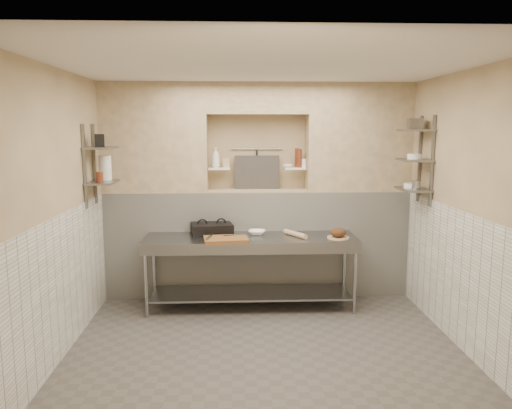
{
  "coord_description": "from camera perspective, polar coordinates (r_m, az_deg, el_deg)",
  "views": [
    {
      "loc": [
        -0.3,
        -4.8,
        2.22
      ],
      "look_at": [
        -0.05,
        0.9,
        1.35
      ],
      "focal_mm": 35.0,
      "sensor_mm": 36.0,
      "label": 1
    }
  ],
  "objects": [
    {
      "name": "ceiling",
      "position": [
        4.85,
        1.13,
        16.13
      ],
      "size": [
        4.0,
        3.9,
        0.1
      ],
      "primitive_type": "cube",
      "color": "silver",
      "rests_on": "ground"
    },
    {
      "name": "shelf_rail_left_b",
      "position": [
        5.91,
        -18.99,
        4.12
      ],
      "size": [
        0.03,
        0.03,
        0.95
      ],
      "primitive_type": "cube",
      "color": "slate",
      "rests_on": "wall_left"
    },
    {
      "name": "wall_shelf_left_lower",
      "position": [
        6.08,
        -17.15,
        2.43
      ],
      "size": [
        0.3,
        0.5,
        0.02
      ],
      "primitive_type": "cube",
      "color": "slate",
      "rests_on": "wall_left"
    },
    {
      "name": "tongs",
      "position": [
        5.92,
        -5.33,
        -3.68
      ],
      "size": [
        0.08,
        0.29,
        0.03
      ],
      "primitive_type": "cylinder",
      "rotation": [
        1.57,
        0.0,
        -0.19
      ],
      "color": "gray",
      "rests_on": "cutting_board"
    },
    {
      "name": "jug_left",
      "position": [
        6.22,
        -16.85,
        4.03
      ],
      "size": [
        0.14,
        0.14,
        0.29
      ],
      "primitive_type": "cylinder",
      "color": "white",
      "rests_on": "wall_shelf_left_lower"
    },
    {
      "name": "alcove_sill",
      "position": [
        6.61,
        0.15,
        1.63
      ],
      "size": [
        1.3,
        0.4,
        0.02
      ],
      "primitive_type": "cube",
      "color": "tan",
      "rests_on": "backwall_lower"
    },
    {
      "name": "alcove_shelf_right",
      "position": [
        6.62,
        4.49,
        4.14
      ],
      "size": [
        0.28,
        0.16,
        0.02
      ],
      "primitive_type": "cube",
      "color": "white",
      "rests_on": "backwall_lower"
    },
    {
      "name": "wall_shelf_right_mid",
      "position": [
        6.24,
        17.66,
        4.87
      ],
      "size": [
        0.3,
        0.5,
        0.02
      ],
      "primitive_type": "cube",
      "color": "slate",
      "rests_on": "wall_right"
    },
    {
      "name": "wainscot_right",
      "position": [
        5.53,
        22.32,
        -7.95
      ],
      "size": [
        0.02,
        3.9,
        1.4
      ],
      "primitive_type": "cube",
      "color": "white",
      "rests_on": "floor"
    },
    {
      "name": "wall_shelf_right_upper",
      "position": [
        6.23,
        17.81,
        8.08
      ],
      "size": [
        0.3,
        0.5,
        0.03
      ],
      "primitive_type": "cube",
      "color": "slate",
      "rests_on": "wall_right"
    },
    {
      "name": "wall_right",
      "position": [
        5.41,
        23.33,
        -0.77
      ],
      "size": [
        0.1,
        3.9,
        2.8
      ],
      "primitive_type": "cube",
      "color": "tan",
      "rests_on": "ground"
    },
    {
      "name": "backwall_header",
      "position": [
        6.57,
        0.15,
        11.99
      ],
      "size": [
        1.3,
        0.4,
        0.4
      ],
      "primitive_type": "cube",
      "color": "tan",
      "rests_on": "backwall_lower"
    },
    {
      "name": "box_left_upper",
      "position": [
        6.01,
        -17.45,
        6.99
      ],
      "size": [
        0.13,
        0.13,
        0.15
      ],
      "primitive_type": "cube",
      "rotation": [
        0.0,
        0.0,
        0.29
      ],
      "color": "black",
      "rests_on": "wall_shelf_left_upper"
    },
    {
      "name": "wainscot_left",
      "position": [
        5.31,
        -21.16,
        -8.56
      ],
      "size": [
        0.02,
        3.9,
        1.4
      ],
      "primitive_type": "cube",
      "color": "white",
      "rests_on": "floor"
    },
    {
      "name": "canister_right",
      "position": [
        6.17,
        17.84,
        2.15
      ],
      "size": [
        0.1,
        0.1,
        0.1
      ],
      "primitive_type": "cylinder",
      "color": "gray",
      "rests_on": "wall_shelf_right_lower"
    },
    {
      "name": "wall_front",
      "position": [
        2.93,
        3.5,
        -7.61
      ],
      "size": [
        4.0,
        0.1,
        2.8
      ],
      "primitive_type": "cube",
      "color": "tan",
      "rests_on": "ground"
    },
    {
      "name": "backwall_pillar_left",
      "position": [
        6.63,
        -11.46,
        7.47
      ],
      "size": [
        1.35,
        0.4,
        1.4
      ],
      "primitive_type": "cube",
      "color": "tan",
      "rests_on": "backwall_lower"
    },
    {
      "name": "splash_panel",
      "position": [
        6.68,
        0.11,
        3.69
      ],
      "size": [
        0.6,
        0.08,
        0.45
      ],
      "primitive_type": "cube",
      "rotation": [
        -0.14,
        0.0,
        0.0
      ],
      "color": "#383330",
      "rests_on": "alcove_sill"
    },
    {
      "name": "condiment_b",
      "position": [
        6.64,
        4.71,
        5.34
      ],
      "size": [
        0.06,
        0.06,
        0.25
      ],
      "primitive_type": "cylinder",
      "color": "#5B2515",
      "rests_on": "alcove_shelf_right"
    },
    {
      "name": "alcove_shelf_left",
      "position": [
        6.57,
        -4.22,
        4.11
      ],
      "size": [
        0.28,
        0.16,
        0.02
      ],
      "primitive_type": "cube",
      "color": "white",
      "rests_on": "backwall_lower"
    },
    {
      "name": "shelf_rail_left_a",
      "position": [
        6.29,
        -17.96,
        4.42
      ],
      "size": [
        0.03,
        0.03,
        0.95
      ],
      "primitive_type": "cube",
      "color": "slate",
      "rests_on": "wall_left"
    },
    {
      "name": "backwall_lower",
      "position": [
        6.73,
        0.15,
        -4.38
      ],
      "size": [
        4.0,
        0.4,
        1.4
      ],
      "primitive_type": "cube",
      "color": "white",
      "rests_on": "floor"
    },
    {
      "name": "condiment_c",
      "position": [
        6.61,
        5.53,
        4.72
      ],
      "size": [
        0.07,
        0.07,
        0.11
      ],
      "primitive_type": "cylinder",
      "color": "white",
      "rests_on": "alcove_shelf_right"
    },
    {
      "name": "basket_right",
      "position": [
        6.27,
        17.71,
        8.77
      ],
      "size": [
        0.19,
        0.22,
        0.13
      ],
      "primitive_type": "cube",
      "rotation": [
        0.0,
        0.0,
        -0.16
      ],
      "color": "gray",
      "rests_on": "wall_shelf_right_upper"
    },
    {
      "name": "shelf_rail_right_a",
      "position": [
        6.47,
        18.18,
        4.97
      ],
      "size": [
        0.03,
        0.03,
        1.05
      ],
      "primitive_type": "cube",
      "color": "slate",
      "rests_on": "wall_right"
    },
    {
      "name": "wall_shelf_left_upper",
      "position": [
        6.05,
        -17.32,
        6.2
      ],
      "size": [
        0.3,
        0.5,
        0.03
      ],
      "primitive_type": "cube",
      "color": "slate",
      "rests_on": "wall_left"
    },
    {
      "name": "backwall_pillar_right",
      "position": [
        6.75,
        11.56,
        7.48
      ],
      "size": [
        1.35,
        0.4,
        1.4
      ],
      "primitive_type": "cube",
      "color": "tan",
      "rests_on": "backwall_lower"
    },
    {
      "name": "bowl_alcove",
      "position": [
        6.59,
        3.66,
        4.42
      ],
      "size": [
        0.16,
        0.16,
        0.04
      ],
      "primitive_type": "imported",
      "rotation": [
        0.0,
        0.0,
        0.29
      ],
      "color": "white",
      "rests_on": "alcove_shelf_right"
    },
    {
      "name": "hanging_steel",
      "position": [
        6.72,
        0.09,
        4.92
      ],
      "size": [
        0.02,
        0.02,
        0.3
      ],
      "primitive_type": "cylinder",
      "color": "black",
      "rests_on": "utensil_rail"
    },
    {
      "name": "bottle_soap",
      "position": [
        6.55,
        -4.61,
        5.36
      ],
      "size": [
        0.13,
        0.13,
        0.26
      ],
      "primitive_type": "imported",
      "rotation": [
        0.0,
        0.0,
        -0.36
      ],
      "color": "white",
      "rests_on": "alcove_shelf_left"
    },
    {
      "name": "panini_press",
      "position": [
        6.32,
        -5.07,
        -2.79
      ],
      "size": [
        0.56,
        0.45,
        0.14
      ],
      "rotation": [
        0.0,
        0.0,
        0.18
      ],
      "color": "black",
      "rests_on": "prep_table"
    },
    {
      "name": "jar_alcove",
      "position": [
        6.61,
        -3.43,
        4.81
      ],
      "size": [
        0.09,
        0.09,
        0.13
      ],
      "primitive_type": "cube",
      "color": "tan",
      "rests_on": "alcove_shelf_left"
    },
    {
      "name": "bread_loaf",
      "position": [
        6.14,
        9.38,
        -3.15
      ],
      "size": [
        0.2,
        0.2,
        0.12
      ],
      "primitive_type": "ellipsoid",
      "color": "#4C2D19",
      "rests_on": "bread_board"
    },
    {
      "name": "shelf_rail_right_b",
      "position": [
        6.1,
        19.49,
        4.7
      ],
      "size": [
        0.03,
        0.03,
        1.05
      ],
      "primitive_type": "cube",
      "color": "slate",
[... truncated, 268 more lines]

